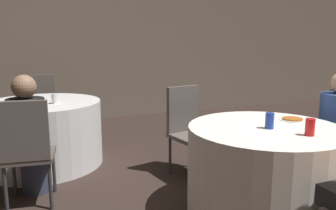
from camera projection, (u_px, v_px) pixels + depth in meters
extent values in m
cube|color=#7A6B5B|center=(121.00, 42.00, 6.06)|extent=(16.00, 0.06, 2.80)
cylinder|color=white|center=(264.00, 171.00, 2.60)|extent=(1.21, 1.21, 0.73)
cylinder|color=white|center=(43.00, 133.00, 3.71)|extent=(1.30, 1.30, 0.73)
cube|color=#59514C|center=(193.00, 137.00, 3.35)|extent=(0.47, 0.47, 0.04)
cube|color=#59514C|center=(183.00, 109.00, 3.45)|extent=(0.38, 0.13, 0.48)
cylinder|color=#333338|center=(216.00, 159.00, 3.35)|extent=(0.03, 0.03, 0.41)
cylinder|color=#333338|center=(189.00, 166.00, 3.16)|extent=(0.03, 0.03, 0.41)
cylinder|color=#333338|center=(196.00, 150.00, 3.63)|extent=(0.03, 0.03, 0.41)
cylinder|color=#333338|center=(170.00, 156.00, 3.44)|extent=(0.03, 0.03, 0.41)
cube|color=#59514C|center=(334.00, 145.00, 3.06)|extent=(0.46, 0.46, 0.04)
cylinder|color=#333338|center=(305.00, 166.00, 3.16)|extent=(0.03, 0.03, 0.41)
cylinder|color=#333338|center=(327.00, 160.00, 3.33)|extent=(0.03, 0.03, 0.41)
cube|color=#59514C|center=(29.00, 156.00, 2.78)|extent=(0.45, 0.45, 0.04)
cube|color=#59514C|center=(23.00, 131.00, 2.56)|extent=(0.38, 0.10, 0.48)
cylinder|color=#333338|center=(14.00, 175.00, 2.94)|extent=(0.03, 0.03, 0.41)
cylinder|color=#333338|center=(54.00, 171.00, 3.02)|extent=(0.03, 0.03, 0.41)
cylinder|color=#333338|center=(6.00, 191.00, 2.62)|extent=(0.03, 0.03, 0.41)
cylinder|color=#333338|center=(50.00, 186.00, 2.70)|extent=(0.03, 0.03, 0.41)
cube|color=#59514C|center=(42.00, 112.00, 4.59)|extent=(0.40, 0.40, 0.04)
cube|color=#59514C|center=(41.00, 92.00, 4.71)|extent=(0.38, 0.05, 0.48)
cylinder|color=#333338|center=(57.00, 129.00, 4.54)|extent=(0.03, 0.03, 0.41)
cylinder|color=#333338|center=(30.00, 131.00, 4.42)|extent=(0.03, 0.03, 0.41)
cylinder|color=#333338|center=(55.00, 123.00, 4.85)|extent=(0.03, 0.03, 0.41)
cylinder|color=#333338|center=(31.00, 125.00, 4.73)|extent=(0.03, 0.03, 0.41)
cylinder|color=#4C4238|center=(318.00, 171.00, 2.98)|extent=(0.24, 0.24, 0.45)
cube|color=#4C4238|center=(328.00, 140.00, 2.99)|extent=(0.36, 0.34, 0.12)
cylinder|color=#33384C|center=(35.00, 169.00, 3.03)|extent=(0.24, 0.24, 0.45)
cube|color=#33384C|center=(31.00, 144.00, 2.87)|extent=(0.33, 0.35, 0.12)
cylinder|color=black|center=(27.00, 126.00, 2.73)|extent=(0.30, 0.30, 0.47)
sphere|color=#997056|center=(24.00, 87.00, 2.67)|extent=(0.20, 0.20, 0.20)
cylinder|color=white|center=(292.00, 120.00, 2.76)|extent=(0.21, 0.21, 0.01)
cylinder|color=#B25B23|center=(292.00, 119.00, 2.76)|extent=(0.17, 0.17, 0.01)
cylinder|color=red|center=(310.00, 127.00, 2.29)|extent=(0.07, 0.07, 0.12)
cylinder|color=#1E38A5|center=(270.00, 121.00, 2.48)|extent=(0.07, 0.07, 0.12)
cylinder|color=silver|center=(19.00, 91.00, 3.54)|extent=(0.09, 0.09, 0.27)
cylinder|color=white|center=(55.00, 99.00, 3.53)|extent=(0.07, 0.07, 0.11)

